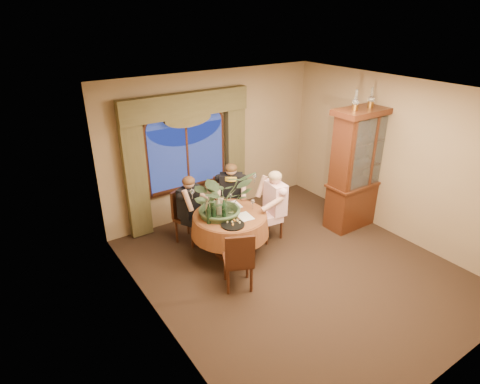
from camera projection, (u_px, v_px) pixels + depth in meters
floor at (295, 268)px, 6.45m from camera, size 5.00×5.00×0.00m
wall_back at (213, 145)px, 7.74m from camera, size 4.50×0.00×4.50m
wall_right at (397, 159)px, 7.01m from camera, size 0.00×5.00×5.00m
ceiling at (307, 93)px, 5.27m from camera, size 5.00×5.00×0.00m
window at (187, 157)px, 7.42m from camera, size 1.62×0.10×1.32m
arched_transom at (185, 115)px, 7.09m from camera, size 1.60×0.06×0.44m
drapery_left at (136, 176)px, 6.91m from camera, size 0.38×0.14×2.32m
drapery_right at (235, 153)px, 7.96m from camera, size 0.38×0.14×2.32m
swag_valance at (186, 105)px, 6.95m from camera, size 2.45×0.16×0.42m
dining_table at (230, 234)px, 6.69m from camera, size 1.34×1.34×0.75m
china_cabinet at (362, 168)px, 7.36m from camera, size 1.39×0.55×2.26m
oil_lamp_left at (356, 100)px, 6.62m from camera, size 0.11×0.11×0.34m
oil_lamp_center at (372, 97)px, 6.82m from camera, size 0.11×0.11×0.34m
oil_lamp_right at (386, 95)px, 7.02m from camera, size 0.11×0.11×0.34m
chair_right at (268, 214)px, 7.12m from camera, size 0.45×0.45×0.96m
chair_back_right at (226, 205)px, 7.45m from camera, size 0.57×0.57×0.96m
chair_back at (189, 217)px, 7.02m from camera, size 0.56×0.56×0.96m
chair_front_left at (238, 259)px, 5.86m from camera, size 0.56×0.56×0.96m
person_pink at (275, 207)px, 6.93m from camera, size 0.50×0.53×1.35m
person_back at (189, 210)px, 6.90m from camera, size 0.60×0.59×1.28m
person_scarf at (231, 197)px, 7.36m from camera, size 0.63×0.62×1.31m
stoneware_vase at (221, 206)px, 6.49m from camera, size 0.16×0.16×0.29m
centerpiece_plant at (221, 177)px, 6.28m from camera, size 1.04×1.15×0.90m
olive_bowl at (233, 214)px, 6.49m from camera, size 0.15×0.15×0.05m
cheese_platter at (233, 225)px, 6.20m from camera, size 0.37×0.37×0.02m
wine_bottle_0 at (224, 209)px, 6.34m from camera, size 0.07×0.07×0.33m
wine_bottle_1 at (214, 212)px, 6.25m from camera, size 0.07×0.07×0.33m
wine_bottle_2 at (218, 207)px, 6.40m from camera, size 0.07×0.07×0.33m
wine_bottle_3 at (209, 214)px, 6.20m from camera, size 0.07×0.07×0.33m
wine_bottle_4 at (212, 206)px, 6.45m from camera, size 0.07×0.07×0.33m
wine_bottle_5 at (208, 209)px, 6.35m from camera, size 0.07×0.07×0.33m
tasting_paper_0 at (245, 216)px, 6.46m from camera, size 0.24×0.32×0.00m
tasting_paper_1 at (234, 205)px, 6.84m from camera, size 0.25×0.33×0.00m
wine_glass_person_pink at (253, 204)px, 6.67m from camera, size 0.07×0.07×0.18m
wine_glass_person_back at (207, 204)px, 6.67m from camera, size 0.07×0.07×0.18m
wine_glass_person_scarf at (231, 198)px, 6.88m from camera, size 0.07×0.07×0.18m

